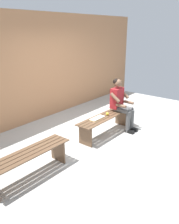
% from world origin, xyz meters
% --- Properties ---
extents(ground_plane, '(10.00, 7.00, 0.04)m').
position_xyz_m(ground_plane, '(1.12, 1.00, -0.02)').
color(ground_plane, '#B2B2AD').
extents(brick_wall, '(9.50, 0.24, 2.84)m').
position_xyz_m(brick_wall, '(0.50, -2.13, 1.42)').
color(brick_wall, '#B27A51').
rests_on(brick_wall, ground).
extents(bench_near, '(1.73, 0.41, 0.47)m').
position_xyz_m(bench_near, '(0.00, -0.00, 0.36)').
color(bench_near, brown).
rests_on(bench_near, ground).
extents(bench_far, '(1.61, 0.41, 0.47)m').
position_xyz_m(bench_far, '(2.24, 0.00, 0.35)').
color(bench_far, brown).
rests_on(bench_far, ground).
extents(person_seated, '(0.50, 0.69, 1.27)m').
position_xyz_m(person_seated, '(-0.51, 0.10, 0.70)').
color(person_seated, maroon).
rests_on(person_seated, ground).
extents(apple, '(0.08, 0.08, 0.08)m').
position_xyz_m(apple, '(-0.05, 0.02, 0.51)').
color(apple, gold).
rests_on(apple, bench_near).
extents(book_open, '(0.41, 0.16, 0.02)m').
position_xyz_m(book_open, '(0.27, -0.04, 0.48)').
color(book_open, white).
rests_on(book_open, bench_near).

